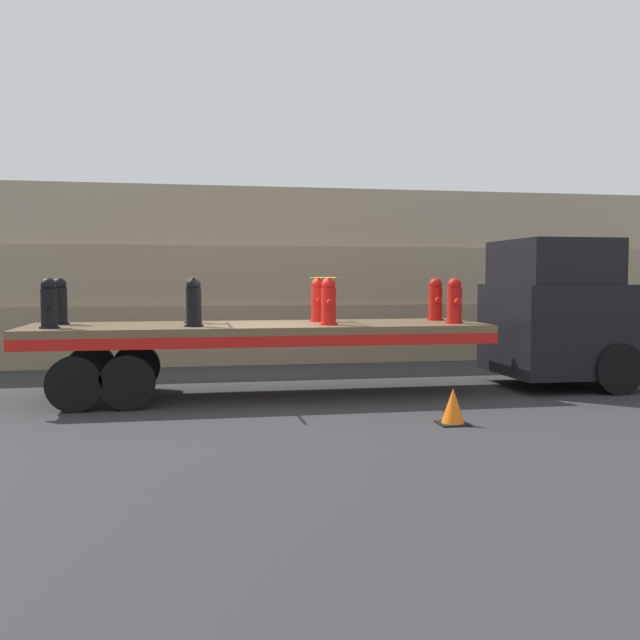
# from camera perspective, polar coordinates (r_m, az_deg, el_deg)

# --- Properties ---
(ground_plane) EXTENTS (120.00, 120.00, 0.00)m
(ground_plane) POSITION_cam_1_polar(r_m,az_deg,el_deg) (13.96, -4.83, -6.01)
(ground_plane) COLOR #2D2D30
(rock_cliff) EXTENTS (60.00, 3.30, 4.69)m
(rock_cliff) POSITION_cam_1_polar(r_m,az_deg,el_deg) (20.22, -6.73, 3.53)
(rock_cliff) COLOR gray
(rock_cliff) RESTS_ON ground_plane
(truck_cab) EXTENTS (2.77, 2.68, 3.06)m
(truck_cab) POSITION_cam_1_polar(r_m,az_deg,el_deg) (15.80, 19.08, 0.45)
(truck_cab) COLOR black
(truck_cab) RESTS_ON ground_plane
(flatbed_trailer) EXTENTS (8.72, 2.55, 1.39)m
(flatbed_trailer) POSITION_cam_1_polar(r_m,az_deg,el_deg) (13.77, -7.74, -1.55)
(flatbed_trailer) COLOR brown
(flatbed_trailer) RESTS_ON ground_plane
(fire_hydrant_black_near_0) EXTENTS (0.35, 0.50, 0.89)m
(fire_hydrant_black_near_0) POSITION_cam_1_polar(r_m,az_deg,el_deg) (13.38, -20.87, 1.22)
(fire_hydrant_black_near_0) COLOR black
(fire_hydrant_black_near_0) RESTS_ON flatbed_trailer
(fire_hydrant_black_far_0) EXTENTS (0.35, 0.50, 0.89)m
(fire_hydrant_black_far_0) POSITION_cam_1_polar(r_m,az_deg,el_deg) (14.45, -20.11, 1.38)
(fire_hydrant_black_far_0) COLOR black
(fire_hydrant_black_far_0) RESTS_ON flatbed_trailer
(fire_hydrant_black_near_1) EXTENTS (0.35, 0.50, 0.89)m
(fire_hydrant_black_near_1) POSITION_cam_1_polar(r_m,az_deg,el_deg) (13.17, -10.07, 1.36)
(fire_hydrant_black_near_1) COLOR black
(fire_hydrant_black_near_1) RESTS_ON flatbed_trailer
(fire_hydrant_black_far_1) EXTENTS (0.35, 0.50, 0.89)m
(fire_hydrant_black_far_1) POSITION_cam_1_polar(r_m,az_deg,el_deg) (14.25, -10.11, 1.50)
(fire_hydrant_black_far_1) COLOR black
(fire_hydrant_black_far_1) RESTS_ON flatbed_trailer
(fire_hydrant_red_near_2) EXTENTS (0.35, 0.50, 0.89)m
(fire_hydrant_red_near_2) POSITION_cam_1_polar(r_m,az_deg,el_deg) (13.44, 0.69, 1.45)
(fire_hydrant_red_near_2) COLOR red
(fire_hydrant_red_near_2) RESTS_ON flatbed_trailer
(fire_hydrant_red_far_2) EXTENTS (0.35, 0.50, 0.89)m
(fire_hydrant_red_far_2) POSITION_cam_1_polar(r_m,az_deg,el_deg) (14.49, -0.15, 1.58)
(fire_hydrant_red_far_2) COLOR red
(fire_hydrant_red_far_2) RESTS_ON flatbed_trailer
(fire_hydrant_red_near_3) EXTENTS (0.35, 0.50, 0.89)m
(fire_hydrant_red_near_3) POSITION_cam_1_polar(r_m,az_deg,el_deg) (14.14, 10.71, 1.48)
(fire_hydrant_red_near_3) COLOR red
(fire_hydrant_red_near_3) RESTS_ON flatbed_trailer
(fire_hydrant_red_far_3) EXTENTS (0.35, 0.50, 0.89)m
(fire_hydrant_red_far_3) POSITION_cam_1_polar(r_m,az_deg,el_deg) (15.15, 9.22, 1.62)
(fire_hydrant_red_far_3) COLOR red
(fire_hydrant_red_far_3) RESTS_ON flatbed_trailer
(cargo_strap_rear) EXTENTS (0.05, 2.65, 0.01)m
(cargo_strap_rear) POSITION_cam_1_polar(r_m,az_deg,el_deg) (13.71, -10.11, 3.37)
(cargo_strap_rear) COLOR yellow
(cargo_strap_rear) RESTS_ON fire_hydrant_black_near_1
(cargo_strap_middle) EXTENTS (0.05, 2.65, 0.01)m
(cargo_strap_middle) POSITION_cam_1_polar(r_m,az_deg,el_deg) (13.96, 0.26, 3.42)
(cargo_strap_middle) COLOR yellow
(cargo_strap_middle) RESTS_ON fire_hydrant_red_near_2
(traffic_cone) EXTENTS (0.46, 0.46, 0.57)m
(traffic_cone) POSITION_cam_1_polar(r_m,az_deg,el_deg) (11.33, 10.59, -6.83)
(traffic_cone) COLOR black
(traffic_cone) RESTS_ON ground_plane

